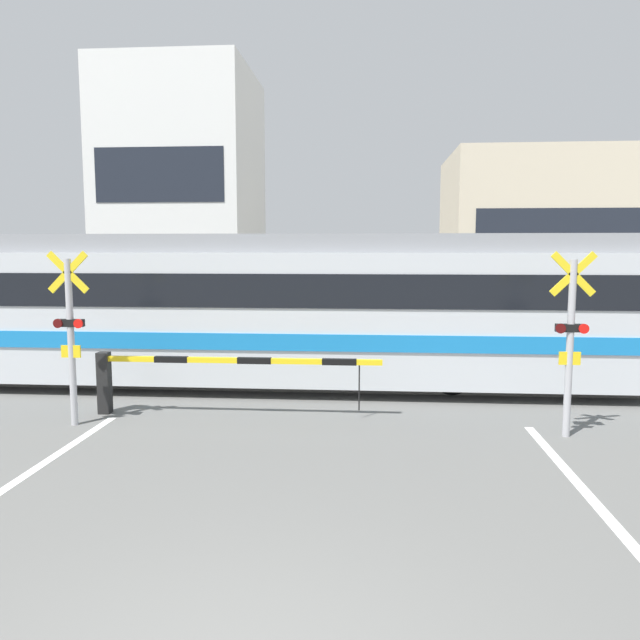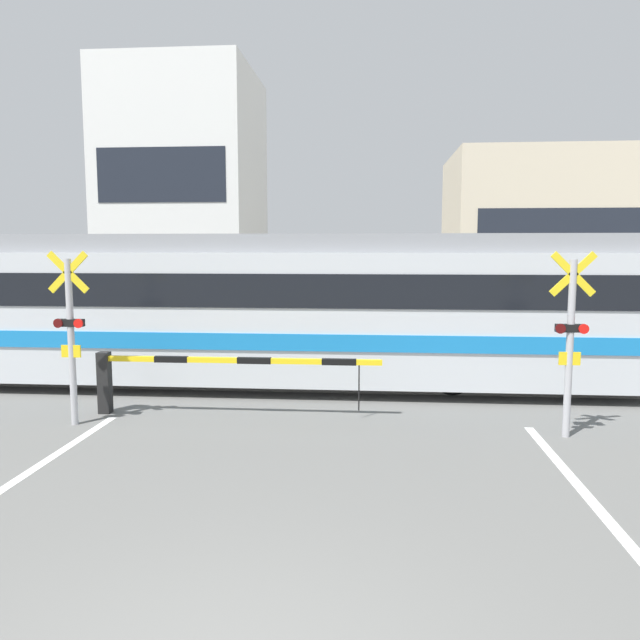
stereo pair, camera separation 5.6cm
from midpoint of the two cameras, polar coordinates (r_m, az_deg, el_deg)
name	(u,v)px [view 2 (the right image)]	position (r m, az deg, el deg)	size (l,w,h in m)	color
rail_track_near	(325,390)	(12.62, 0.58, -6.44)	(50.00, 0.10, 0.08)	gray
rail_track_far	(330,376)	(14.02, 1.02, -5.11)	(50.00, 0.10, 0.08)	gray
commuter_train	(155,304)	(13.83, -14.73, 1.43)	(20.17, 3.04, 3.16)	silver
crossing_barrier_near	(185,370)	(11.05, -12.13, -4.51)	(4.94, 0.20, 1.09)	black
crossing_barrier_far	(424,329)	(16.43, 9.62, -0.81)	(4.94, 0.20, 1.09)	black
crossing_signal_left	(71,330)	(10.86, -21.70, -0.89)	(0.68, 0.15, 2.84)	#B2B2B7
crossing_signal_right	(570,336)	(10.17, 22.06, -1.40)	(0.68, 0.15, 2.84)	#B2B2B7
pedestrian	(349,316)	(18.30, 2.78, 0.37)	(0.38, 0.22, 1.57)	#33384C
building_left_of_street	(187,195)	(27.62, -12.05, 11.07)	(5.87, 6.38, 10.18)	white
building_right_of_street	(544,237)	(27.26, 19.83, 7.13)	(7.59, 6.38, 6.61)	beige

